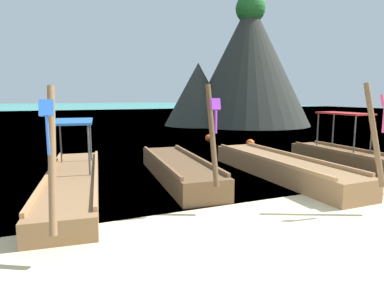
{
  "coord_description": "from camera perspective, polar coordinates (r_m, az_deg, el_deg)",
  "views": [
    {
      "loc": [
        -3.53,
        -4.11,
        2.55
      ],
      "look_at": [
        0.0,
        4.44,
        1.19
      ],
      "focal_mm": 30.6,
      "sensor_mm": 36.0,
      "label": 1
    }
  ],
  "objects": [
    {
      "name": "sea_water",
      "position": [
        66.69,
        -19.51,
        5.7
      ],
      "size": [
        120.0,
        120.0,
        0.0
      ],
      "primitive_type": "plane",
      "color": "#2DB29E",
      "rests_on": "ground"
    },
    {
      "name": "longtail_boat_blue_ribbon",
      "position": [
        9.39,
        -20.04,
        -5.97
      ],
      "size": [
        2.05,
        7.55,
        2.73
      ],
      "color": "olive",
      "rests_on": "ground"
    },
    {
      "name": "longtail_boat_violet_ribbon",
      "position": [
        10.08,
        -2.34,
        -4.44
      ],
      "size": [
        1.68,
        5.84,
        2.82
      ],
      "color": "brown",
      "rests_on": "ground"
    },
    {
      "name": "mooring_buoy_near",
      "position": [
        18.25,
        2.98,
        1.02
      ],
      "size": [
        0.43,
        0.43,
        0.43
      ],
      "color": "#EA5119",
      "rests_on": "sea_water"
    },
    {
      "name": "mooring_buoy_far",
      "position": [
        16.46,
        10.13,
        0.1
      ],
      "size": [
        0.43,
        0.43,
        0.43
      ],
      "color": "#EA5119",
      "rests_on": "sea_water"
    },
    {
      "name": "karst_rock",
      "position": [
        29.86,
        8.81,
        13.18
      ],
      "size": [
        12.79,
        10.81,
        11.29
      ],
      "color": "#2D302B",
      "rests_on": "ground"
    },
    {
      "name": "longtail_boat_pink_ribbon",
      "position": [
        10.74,
        15.18,
        -3.94
      ],
      "size": [
        1.31,
        6.68,
        2.85
      ],
      "color": "olive",
      "rests_on": "ground"
    },
    {
      "name": "longtail_boat_green_ribbon",
      "position": [
        13.12,
        26.93,
        -2.31
      ],
      "size": [
        1.28,
        6.44,
        2.52
      ],
      "color": "brown",
      "rests_on": "ground"
    },
    {
      "name": "ground",
      "position": [
        5.99,
        17.26,
        -17.25
      ],
      "size": [
        120.0,
        120.0,
        0.0
      ],
      "primitive_type": "plane",
      "color": "beige"
    }
  ]
}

